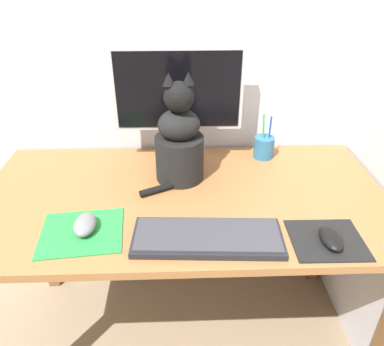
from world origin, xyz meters
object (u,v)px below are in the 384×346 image
computer_mouse_right (331,238)px  cat (179,142)px  keyboard (207,237)px  monitor (178,99)px  pen_cup (264,147)px  computer_mouse_left (85,225)px

computer_mouse_right → cat: size_ratio=0.28×
keyboard → cat: size_ratio=1.11×
keyboard → cat: bearing=105.4°
cat → keyboard: bearing=-84.0°
monitor → pen_cup: (0.32, 0.01, -0.20)m
computer_mouse_left → pen_cup: 0.73m
computer_mouse_right → cat: cat is taller
monitor → cat: bearing=-89.6°
monitor → pen_cup: monitor is taller
monitor → computer_mouse_right: (0.41, -0.50, -0.22)m
keyboard → computer_mouse_left: (-0.34, 0.05, 0.01)m
monitor → computer_mouse_left: monitor is taller
computer_mouse_right → cat: bearing=138.5°
computer_mouse_left → cat: (0.27, 0.28, 0.12)m
computer_mouse_right → pen_cup: size_ratio=0.61×
keyboard → cat: 0.37m
computer_mouse_left → cat: cat is taller
keyboard → cat: cat is taller
computer_mouse_left → keyboard: bearing=-8.7°
computer_mouse_right → pen_cup: pen_cup is taller
computer_mouse_left → computer_mouse_right: size_ratio=0.96×
monitor → keyboard: size_ratio=1.09×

